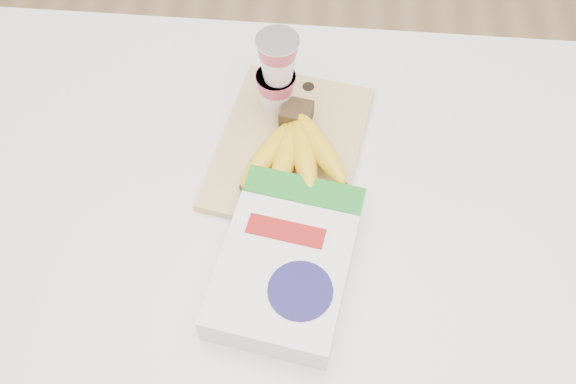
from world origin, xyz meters
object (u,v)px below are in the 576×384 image
Objects in this scene: cereal_box at (286,261)px; table at (255,318)px; cutting_board at (290,147)px; bananas at (295,149)px; yogurt_stack at (277,74)px.

table is at bearing 136.64° from cereal_box.
bananas is at bearing -60.61° from cutting_board.
table is 7.80× the size of yogurt_stack.
cutting_board is at bearing -69.84° from yogurt_stack.
cutting_board reaches higher than table.
yogurt_stack reaches higher than cutting_board.
table is 0.58m from yogurt_stack.
cereal_box is (0.08, -0.10, 0.48)m from table.
table is 0.49m from cereal_box.
cereal_box is at bearing -76.58° from cutting_board.
bananas is at bearing 100.44° from cereal_box.
bananas is at bearing 48.05° from table.
yogurt_stack is (-0.04, 0.10, 0.06)m from bananas.
cutting_board is 1.94× the size of yogurt_stack.
cereal_box is at bearing -88.98° from bananas.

